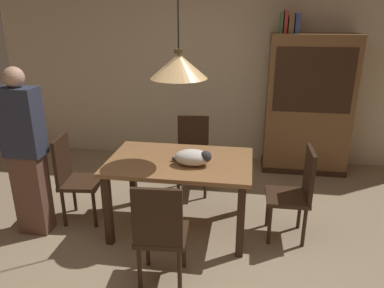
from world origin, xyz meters
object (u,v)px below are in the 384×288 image
chair_left_side (74,175)px  book_green_slim (281,22)px  hutch_bookcase (308,108)px  cat_sleeping (194,157)px  dining_table (180,170)px  book_brown_thick (291,24)px  chair_far_back (193,151)px  chair_near_front (160,231)px  chair_right_side (296,190)px  book_red_tall (285,21)px  book_blue_wide (297,23)px  person_standing (26,154)px  pendant_lamp (179,66)px

chair_left_side → book_green_slim: book_green_slim is taller
hutch_bookcase → cat_sleeping: bearing=-124.9°
dining_table → book_brown_thick: (1.10, 1.73, 1.31)m
chair_far_back → chair_near_front: bearing=-89.6°
chair_right_side → book_brown_thick: book_brown_thick is taller
book_red_tall → book_blue_wide: 0.14m
hutch_bookcase → person_standing: (-2.86, -2.01, -0.05)m
person_standing → cat_sleeping: bearing=6.7°
book_green_slim → book_red_tall: size_ratio=0.93×
dining_table → cat_sleeping: (0.15, -0.10, 0.18)m
chair_right_side → cat_sleeping: 1.03m
chair_near_front → book_green_slim: (0.98, 2.60, 1.47)m
book_red_tall → person_standing: 3.39m
pendant_lamp → book_brown_thick: pendant_lamp is taller
pendant_lamp → book_blue_wide: bearing=55.7°
pendant_lamp → chair_right_side: bearing=0.1°
person_standing → book_brown_thick: bearing=38.3°
chair_far_back → book_green_slim: bearing=40.5°
book_green_slim → chair_near_front: bearing=-110.7°
dining_table → cat_sleeping: size_ratio=3.58×
chair_far_back → hutch_bookcase: bearing=30.6°
dining_table → cat_sleeping: cat_sleeping is taller
person_standing → chair_far_back: bearing=39.1°
pendant_lamp → book_brown_thick: 2.07m
chair_near_front → book_brown_thick: 3.18m
chair_near_front → person_standing: person_standing is taller
book_blue_wide → book_brown_thick: bearing=180.0°
chair_near_front → book_green_slim: book_green_slim is taller
dining_table → chair_left_side: bearing=-179.6°
chair_near_front → book_green_slim: size_ratio=3.58×
chair_far_back → chair_near_front: 1.76m
chair_left_side → chair_far_back: bearing=38.4°
book_green_slim → pendant_lamp: bearing=-119.8°
chair_right_side → book_brown_thick: bearing=90.8°
dining_table → chair_near_front: size_ratio=1.51×
dining_table → chair_left_side: size_ratio=1.51×
chair_left_side → book_red_tall: size_ratio=3.32×
hutch_bookcase → book_green_slim: size_ratio=7.12×
pendant_lamp → hutch_bookcase: 2.37m
book_green_slim → book_red_tall: (0.05, 0.00, 0.01)m
cat_sleeping → book_brown_thick: size_ratio=1.63×
chair_right_side → person_standing: person_standing is taller
dining_table → chair_right_side: (1.13, 0.00, -0.14)m
book_brown_thick → person_standing: book_brown_thick is taller
chair_right_side → pendant_lamp: 1.61m
cat_sleeping → dining_table: bearing=146.9°
chair_left_side → person_standing: 0.53m
chair_right_side → book_red_tall: 2.27m
chair_far_back → person_standing: size_ratio=0.56×
pendant_lamp → chair_near_front: bearing=-89.6°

